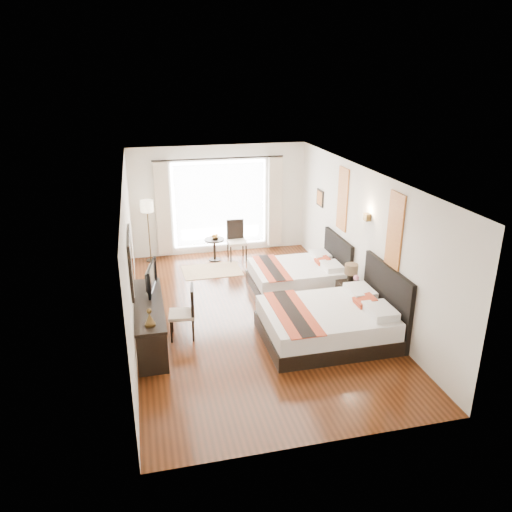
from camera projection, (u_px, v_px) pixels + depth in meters
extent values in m
cube|color=#361809|center=(252.00, 314.00, 9.89)|extent=(4.50, 7.50, 0.01)
cube|color=white|center=(252.00, 175.00, 8.90)|extent=(4.50, 7.50, 0.02)
cube|color=silver|center=(362.00, 239.00, 9.88)|extent=(0.01, 7.50, 2.80)
cube|color=silver|center=(130.00, 258.00, 8.90)|extent=(0.01, 7.50, 2.80)
cube|color=silver|center=(219.00, 200.00, 12.80)|extent=(4.50, 0.01, 2.80)
cube|color=silver|center=(323.00, 350.00, 5.98)|extent=(4.50, 0.01, 2.80)
cube|color=white|center=(220.00, 204.00, 12.82)|extent=(2.40, 0.02, 2.20)
cube|color=white|center=(220.00, 205.00, 12.77)|extent=(2.30, 0.02, 2.10)
cube|color=#C2AB96|center=(163.00, 209.00, 12.42)|extent=(0.35, 0.14, 2.35)
cube|color=#C2AB96|center=(275.00, 202.00, 13.05)|extent=(0.35, 0.14, 2.35)
cube|color=maroon|center=(395.00, 231.00, 8.56)|extent=(0.03, 0.50, 1.35)
cube|color=maroon|center=(343.00, 199.00, 10.65)|extent=(0.03, 0.50, 1.35)
cube|color=#4A371A|center=(367.00, 217.00, 9.47)|extent=(0.10, 0.14, 0.14)
cube|color=black|center=(131.00, 261.00, 8.32)|extent=(0.04, 1.25, 0.95)
cube|color=white|center=(132.00, 261.00, 8.32)|extent=(0.01, 1.12, 0.82)
cube|color=black|center=(325.00, 332.00, 8.94)|extent=(2.22, 1.73, 0.27)
cube|color=silver|center=(326.00, 317.00, 8.84)|extent=(2.16, 1.69, 0.32)
cube|color=black|center=(386.00, 300.00, 9.01)|extent=(0.08, 1.73, 1.30)
cube|color=#A02F19|center=(293.00, 313.00, 8.64)|extent=(0.59, 1.79, 0.02)
cube|color=black|center=(295.00, 282.00, 11.07)|extent=(1.91, 1.49, 0.23)
cube|color=silver|center=(295.00, 272.00, 10.98)|extent=(1.85, 1.45, 0.28)
cube|color=black|center=(338.00, 260.00, 11.13)|extent=(0.08, 1.49, 1.12)
cube|color=#A02F19|center=(272.00, 268.00, 10.81)|extent=(0.51, 1.55, 0.02)
cube|color=black|center=(351.00, 297.00, 10.00)|extent=(0.46, 0.57, 0.55)
cylinder|color=black|center=(351.00, 279.00, 10.01)|extent=(0.11, 0.11, 0.22)
cylinder|color=#463421|center=(351.00, 269.00, 9.94)|extent=(0.27, 0.27, 0.20)
imported|color=black|center=(356.00, 286.00, 9.77)|extent=(0.17, 0.17, 0.14)
cube|color=black|center=(150.00, 322.00, 8.78)|extent=(0.50, 2.20, 0.76)
imported|color=black|center=(147.00, 277.00, 9.06)|extent=(0.27, 0.88, 0.50)
cube|color=#C1AA94|center=(182.00, 314.00, 8.91)|extent=(0.50, 0.50, 0.06)
cube|color=black|center=(192.00, 300.00, 8.83)|extent=(0.10, 0.42, 0.50)
cylinder|color=black|center=(151.00, 260.00, 12.62)|extent=(0.24, 0.24, 0.03)
cylinder|color=#4A371A|center=(149.00, 235.00, 12.38)|extent=(0.03, 0.03, 1.33)
cylinder|color=#FFEDC7|center=(147.00, 206.00, 12.12)|extent=(0.32, 0.32, 0.28)
cylinder|color=black|center=(215.00, 250.00, 12.57)|extent=(0.49, 0.49, 0.57)
imported|color=#49311A|center=(215.00, 238.00, 12.49)|extent=(0.22, 0.22, 0.05)
cube|color=#C1AA94|center=(237.00, 242.00, 12.56)|extent=(0.47, 0.47, 0.06)
cube|color=black|center=(235.00, 229.00, 12.65)|extent=(0.43, 0.05, 0.52)
cube|color=tan|center=(212.00, 271.00, 12.00)|extent=(1.39, 0.95, 0.01)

